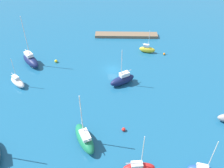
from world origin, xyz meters
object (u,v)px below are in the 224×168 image
(sailboat_green_mid_basin, at_px, (85,138))
(mooring_buoy_red, at_px, (124,129))
(pier_dock, at_px, (126,35))
(mooring_buoy_yellow, at_px, (56,61))
(mooring_buoy_orange, at_px, (164,54))
(sailboat_navy_lone_north, at_px, (122,80))
(sailboat_yellow_far_south, at_px, (147,49))
(sailboat_red_off_beacon, at_px, (139,168))
(sailboat_navy_along_channel, at_px, (31,60))
(sailboat_white_center_basin, at_px, (17,82))

(sailboat_green_mid_basin, distance_m, mooring_buoy_red, 8.23)
(pier_dock, relative_size, mooring_buoy_yellow, 23.78)
(mooring_buoy_orange, relative_size, mooring_buoy_red, 0.81)
(sailboat_navy_lone_north, xyz_separation_m, mooring_buoy_red, (-0.04, 15.33, -0.91))
(pier_dock, distance_m, sailboat_navy_lone_north, 25.26)
(sailboat_yellow_far_south, xyz_separation_m, mooring_buoy_yellow, (26.13, 5.97, -0.63))
(mooring_buoy_red, bearing_deg, sailboat_red_off_beacon, 105.39)
(sailboat_navy_along_channel, distance_m, mooring_buoy_yellow, 6.90)
(sailboat_navy_along_channel, bearing_deg, sailboat_red_off_beacon, 0.60)
(sailboat_red_off_beacon, bearing_deg, sailboat_navy_lone_north, 91.23)
(mooring_buoy_yellow, bearing_deg, sailboat_navy_lone_north, 153.63)
(sailboat_navy_along_channel, bearing_deg, mooring_buoy_orange, 58.43)
(sailboat_green_mid_basin, xyz_separation_m, mooring_buoy_red, (-7.52, -3.18, -1.04))
(sailboat_white_center_basin, xyz_separation_m, mooring_buoy_orange, (-38.60, -14.99, -0.74))
(sailboat_green_mid_basin, distance_m, sailboat_navy_lone_north, 19.97)
(sailboat_navy_along_channel, xyz_separation_m, sailboat_yellow_far_south, (-32.89, -6.92, -0.34))
(sailboat_navy_along_channel, xyz_separation_m, sailboat_green_mid_basin, (-17.88, 26.79, 0.02))
(sailboat_yellow_far_south, bearing_deg, mooring_buoy_orange, -2.59)
(sailboat_green_mid_basin, bearing_deg, sailboat_red_off_beacon, -146.42)
(mooring_buoy_yellow, xyz_separation_m, mooring_buoy_red, (-18.64, 24.55, -0.04))
(sailboat_red_off_beacon, bearing_deg, sailboat_green_mid_basin, 145.23)
(mooring_buoy_red, bearing_deg, sailboat_yellow_far_south, -103.78)
(sailboat_green_mid_basin, xyz_separation_m, mooring_buoy_yellow, (11.12, -27.74, -1.00))
(sailboat_navy_along_channel, relative_size, sailboat_white_center_basin, 1.79)
(sailboat_yellow_far_south, relative_size, mooring_buoy_yellow, 8.27)
(sailboat_red_off_beacon, relative_size, mooring_buoy_red, 11.82)
(mooring_buoy_yellow, bearing_deg, sailboat_green_mid_basin, 111.84)
(sailboat_yellow_far_south, xyz_separation_m, mooring_buoy_orange, (-4.99, 1.33, -0.74))
(sailboat_yellow_far_south, distance_m, mooring_buoy_orange, 5.22)
(sailboat_navy_along_channel, bearing_deg, sailboat_green_mid_basin, -6.23)
(mooring_buoy_orange, bearing_deg, sailboat_red_off_beacon, 75.30)
(sailboat_navy_lone_north, height_order, mooring_buoy_red, sailboat_navy_lone_north)
(pier_dock, xyz_separation_m, mooring_buoy_red, (1.58, 40.52, -0.06))
(sailboat_navy_along_channel, height_order, sailboat_red_off_beacon, sailboat_navy_along_channel)
(pier_dock, distance_m, sailboat_green_mid_basin, 44.65)
(sailboat_red_off_beacon, height_order, mooring_buoy_yellow, sailboat_red_off_beacon)
(pier_dock, height_order, sailboat_yellow_far_south, sailboat_yellow_far_south)
(mooring_buoy_red, bearing_deg, mooring_buoy_yellow, -52.80)
(mooring_buoy_red, bearing_deg, pier_dock, -92.23)
(sailboat_navy_lone_north, relative_size, mooring_buoy_yellow, 11.36)
(mooring_buoy_yellow, bearing_deg, mooring_buoy_red, 127.20)
(sailboat_yellow_far_south, distance_m, mooring_buoy_red, 31.43)
(mooring_buoy_orange, distance_m, mooring_buoy_yellow, 31.46)
(pier_dock, relative_size, sailboat_navy_lone_north, 2.09)
(mooring_buoy_red, bearing_deg, sailboat_green_mid_basin, 22.93)
(sailboat_yellow_far_south, height_order, mooring_buoy_red, sailboat_yellow_far_south)
(sailboat_navy_along_channel, bearing_deg, sailboat_yellow_far_south, 61.92)
(sailboat_white_center_basin, xyz_separation_m, mooring_buoy_yellow, (-7.48, -10.35, -0.63))
(pier_dock, distance_m, mooring_buoy_red, 40.55)
(sailboat_green_mid_basin, xyz_separation_m, sailboat_navy_lone_north, (-7.48, -18.51, -0.12))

